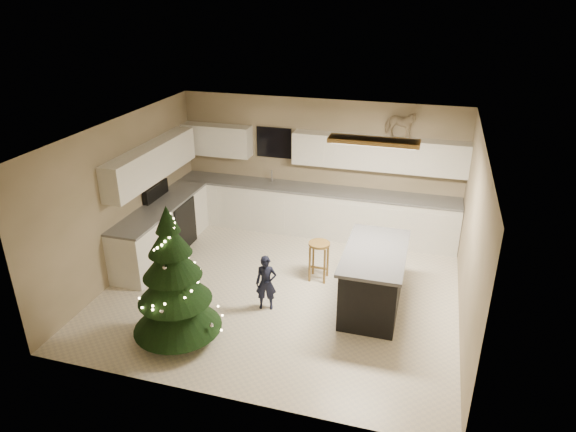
# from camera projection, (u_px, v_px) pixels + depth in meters

# --- Properties ---
(ground_plane) EXTENTS (5.50, 5.50, 0.00)m
(ground_plane) POSITION_uv_depth(u_px,v_px,m) (282.00, 289.00, 8.33)
(ground_plane) COLOR beige
(room_shell) EXTENTS (5.52, 5.02, 2.61)m
(room_shell) POSITION_uv_depth(u_px,v_px,m) (283.00, 189.00, 7.61)
(room_shell) COLOR tan
(room_shell) RESTS_ON ground_plane
(cabinetry) EXTENTS (5.50, 3.20, 2.00)m
(cabinetry) POSITION_uv_depth(u_px,v_px,m) (261.00, 202.00, 9.69)
(cabinetry) COLOR white
(cabinetry) RESTS_ON ground_plane
(island) EXTENTS (0.90, 1.70, 0.95)m
(island) POSITION_uv_depth(u_px,v_px,m) (373.00, 278.00, 7.71)
(island) COLOR black
(island) RESTS_ON ground_plane
(bar_stool) EXTENTS (0.35, 0.35, 0.67)m
(bar_stool) POSITION_uv_depth(u_px,v_px,m) (319.00, 252.00, 8.42)
(bar_stool) COLOR olive
(bar_stool) RESTS_ON ground_plane
(christmas_tree) EXTENTS (1.25, 1.21, 2.00)m
(christmas_tree) POSITION_uv_depth(u_px,v_px,m) (174.00, 287.00, 6.85)
(christmas_tree) COLOR #3F2816
(christmas_tree) RESTS_ON ground_plane
(toddler) EXTENTS (0.36, 0.27, 0.87)m
(toddler) POSITION_uv_depth(u_px,v_px,m) (266.00, 283.00, 7.67)
(toddler) COLOR black
(toddler) RESTS_ON ground_plane
(rocking_horse) EXTENTS (0.61, 0.35, 0.50)m
(rocking_horse) POSITION_uv_depth(u_px,v_px,m) (400.00, 124.00, 9.06)
(rocking_horse) COLOR olive
(rocking_horse) RESTS_ON cabinetry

